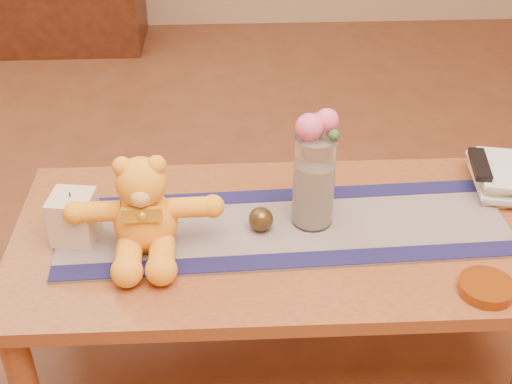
{
  "coord_description": "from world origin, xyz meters",
  "views": [
    {
      "loc": [
        -0.12,
        -1.47,
        1.58
      ],
      "look_at": [
        -0.05,
        0.0,
        0.58
      ],
      "focal_mm": 48.56,
      "sensor_mm": 36.0,
      "label": 1
    }
  ],
  "objects_px": {
    "teddy_bear": "(144,205)",
    "pillar_candle": "(74,217)",
    "glass_vase": "(314,181)",
    "book_bottom": "(475,184)",
    "bronze_ball": "(261,219)",
    "amber_dish": "(486,288)",
    "tv_remote": "(480,164)"
  },
  "relations": [
    {
      "from": "teddy_bear",
      "to": "bronze_ball",
      "type": "height_order",
      "value": "teddy_bear"
    },
    {
      "from": "pillar_candle",
      "to": "book_bottom",
      "type": "relative_size",
      "value": 0.58
    },
    {
      "from": "teddy_bear",
      "to": "pillar_candle",
      "type": "bearing_deg",
      "value": 166.32
    },
    {
      "from": "bronze_ball",
      "to": "amber_dish",
      "type": "xyz_separation_m",
      "value": [
        0.52,
        -0.26,
        -0.03
      ]
    },
    {
      "from": "teddy_bear",
      "to": "pillar_candle",
      "type": "xyz_separation_m",
      "value": [
        -0.19,
        0.04,
        -0.06
      ]
    },
    {
      "from": "tv_remote",
      "to": "amber_dish",
      "type": "bearing_deg",
      "value": -95.42
    },
    {
      "from": "amber_dish",
      "to": "pillar_candle",
      "type": "bearing_deg",
      "value": 165.95
    },
    {
      "from": "bronze_ball",
      "to": "amber_dish",
      "type": "bearing_deg",
      "value": -26.63
    },
    {
      "from": "teddy_bear",
      "to": "pillar_candle",
      "type": "distance_m",
      "value": 0.2
    },
    {
      "from": "pillar_candle",
      "to": "bronze_ball",
      "type": "bearing_deg",
      "value": 1.25
    },
    {
      "from": "bronze_ball",
      "to": "book_bottom",
      "type": "relative_size",
      "value": 0.3
    },
    {
      "from": "bronze_ball",
      "to": "amber_dish",
      "type": "distance_m",
      "value": 0.59
    },
    {
      "from": "teddy_bear",
      "to": "glass_vase",
      "type": "distance_m",
      "value": 0.44
    },
    {
      "from": "glass_vase",
      "to": "tv_remote",
      "type": "height_order",
      "value": "glass_vase"
    },
    {
      "from": "bronze_ball",
      "to": "book_bottom",
      "type": "height_order",
      "value": "bronze_ball"
    },
    {
      "from": "pillar_candle",
      "to": "tv_remote",
      "type": "xyz_separation_m",
      "value": [
        1.12,
        0.18,
        0.01
      ]
    },
    {
      "from": "tv_remote",
      "to": "amber_dish",
      "type": "distance_m",
      "value": 0.46
    },
    {
      "from": "book_bottom",
      "to": "glass_vase",
      "type": "bearing_deg",
      "value": -157.17
    },
    {
      "from": "pillar_candle",
      "to": "bronze_ball",
      "type": "height_order",
      "value": "pillar_candle"
    },
    {
      "from": "bronze_ball",
      "to": "tv_remote",
      "type": "height_order",
      "value": "tv_remote"
    },
    {
      "from": "book_bottom",
      "to": "bronze_ball",
      "type": "bearing_deg",
      "value": -158.09
    },
    {
      "from": "book_bottom",
      "to": "amber_dish",
      "type": "xyz_separation_m",
      "value": [
        -0.11,
        -0.45,
        0.0
      ]
    },
    {
      "from": "glass_vase",
      "to": "book_bottom",
      "type": "distance_m",
      "value": 0.54
    },
    {
      "from": "pillar_candle",
      "to": "amber_dish",
      "type": "relative_size",
      "value": 0.97
    },
    {
      "from": "pillar_candle",
      "to": "amber_dish",
      "type": "xyz_separation_m",
      "value": [
        1.01,
        -0.25,
        -0.06
      ]
    },
    {
      "from": "pillar_candle",
      "to": "bronze_ball",
      "type": "xyz_separation_m",
      "value": [
        0.48,
        0.01,
        -0.03
      ]
    },
    {
      "from": "pillar_candle",
      "to": "amber_dish",
      "type": "bearing_deg",
      "value": -14.05
    },
    {
      "from": "glass_vase",
      "to": "tv_remote",
      "type": "xyz_separation_m",
      "value": [
        0.5,
        0.14,
        -0.05
      ]
    },
    {
      "from": "teddy_bear",
      "to": "glass_vase",
      "type": "height_order",
      "value": "glass_vase"
    },
    {
      "from": "pillar_candle",
      "to": "teddy_bear",
      "type": "bearing_deg",
      "value": -11.73
    },
    {
      "from": "glass_vase",
      "to": "tv_remote",
      "type": "distance_m",
      "value": 0.52
    },
    {
      "from": "book_bottom",
      "to": "amber_dish",
      "type": "bearing_deg",
      "value": -98.3
    }
  ]
}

